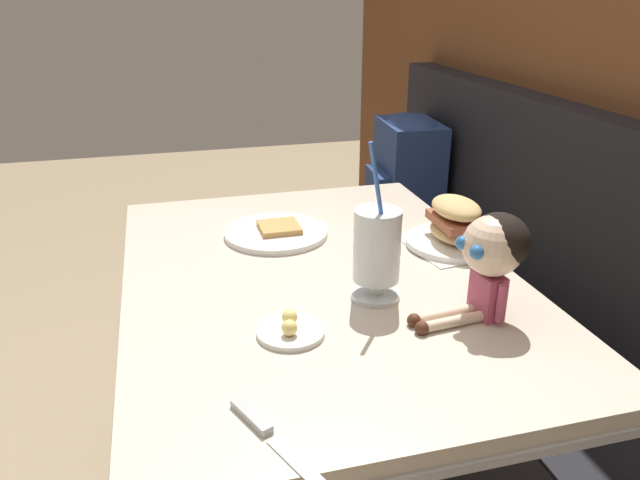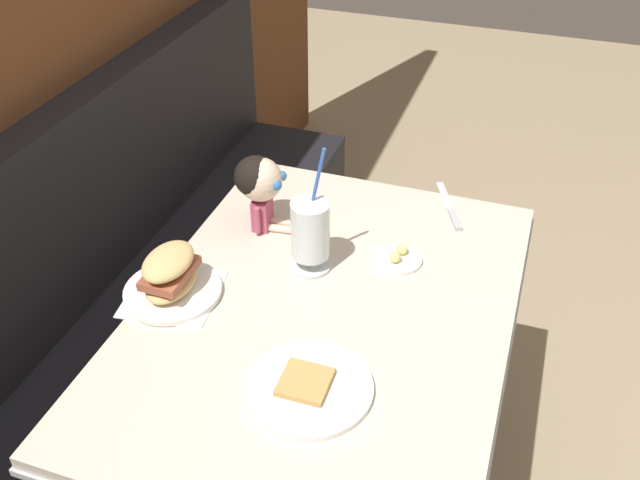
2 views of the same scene
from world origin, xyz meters
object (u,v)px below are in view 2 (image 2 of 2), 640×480
at_px(sandwich_plate, 171,278).
at_px(seated_doll, 261,183).
at_px(milkshake_glass, 310,233).
at_px(butter_knife, 452,213).
at_px(toast_plate, 309,387).
at_px(butter_saucer, 397,258).

relative_size(sandwich_plate, seated_doll, 1.01).
distance_m(milkshake_glass, butter_knife, 0.44).
height_order(toast_plate, sandwich_plate, sandwich_plate).
relative_size(milkshake_glass, seated_doll, 1.41).
height_order(sandwich_plate, butter_saucer, sandwich_plate).
height_order(toast_plate, milkshake_glass, milkshake_glass).
height_order(sandwich_plate, seated_doll, seated_doll).
relative_size(sandwich_plate, butter_knife, 1.01).
bearing_deg(sandwich_plate, butter_saucer, -57.78).
bearing_deg(butter_saucer, milkshake_glass, 115.74).
relative_size(milkshake_glass, butter_saucer, 2.62).
distance_m(toast_plate, butter_saucer, 0.46).
bearing_deg(butter_knife, sandwich_plate, 134.09).
height_order(butter_knife, seated_doll, seated_doll).
xyz_separation_m(toast_plate, seated_doll, (0.48, 0.30, 0.12)).
bearing_deg(milkshake_glass, butter_saucer, -64.26).
bearing_deg(milkshake_glass, sandwich_plate, 126.39).
height_order(butter_saucer, butter_knife, butter_saucer).
bearing_deg(butter_knife, seated_doll, 115.06).
bearing_deg(milkshake_glass, seated_doll, 55.25).
xyz_separation_m(butter_saucer, butter_knife, (0.24, -0.09, -0.00)).
bearing_deg(butter_knife, butter_saucer, 159.58).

